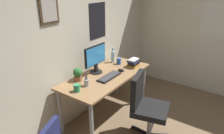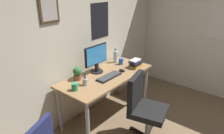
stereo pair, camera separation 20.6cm
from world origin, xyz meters
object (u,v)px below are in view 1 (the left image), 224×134
at_px(coffee_mug_near, 77,88).
at_px(keyboard, 109,77).
at_px(computer_mouse, 121,70).
at_px(pen_cup, 86,82).
at_px(monitor, 95,58).
at_px(water_bottle, 113,57).
at_px(coffee_mug_far, 119,61).
at_px(office_chair, 145,104).
at_px(potted_plant, 78,74).
at_px(book_stack_left, 133,63).

bearing_deg(coffee_mug_near, keyboard, -9.68).
bearing_deg(computer_mouse, pen_cup, 170.91).
height_order(monitor, coffee_mug_near, monitor).
bearing_deg(pen_cup, computer_mouse, -9.09).
distance_m(keyboard, coffee_mug_near, 0.59).
bearing_deg(monitor, water_bottle, 3.98).
bearing_deg(water_bottle, coffee_mug_far, -94.05).
bearing_deg(pen_cup, office_chair, -62.74).
xyz_separation_m(coffee_mug_near, potted_plant, (0.24, 0.21, 0.06)).
xyz_separation_m(computer_mouse, pen_cup, (-0.70, 0.11, 0.04)).
distance_m(monitor, potted_plant, 0.40).
distance_m(monitor, pen_cup, 0.50).
bearing_deg(monitor, office_chair, -93.86).
xyz_separation_m(keyboard, water_bottle, (0.55, 0.32, 0.09)).
bearing_deg(pen_cup, book_stack_left, -10.17).
relative_size(monitor, pen_cup, 2.30).
height_order(keyboard, coffee_mug_near, coffee_mug_near).
height_order(office_chair, potted_plant, office_chair).
bearing_deg(office_chair, pen_cup, 117.26).
height_order(pen_cup, book_stack_left, pen_cup).
bearing_deg(coffee_mug_near, water_bottle, 10.98).
distance_m(keyboard, coffee_mug_far, 0.57).
xyz_separation_m(monitor, coffee_mug_near, (-0.61, -0.18, -0.19)).
bearing_deg(computer_mouse, office_chair, -118.63).
height_order(potted_plant, book_stack_left, potted_plant).
relative_size(potted_plant, book_stack_left, 0.92).
xyz_separation_m(computer_mouse, potted_plant, (-0.64, 0.32, 0.09)).
xyz_separation_m(office_chair, potted_plant, (-0.31, 0.92, 0.32)).
distance_m(office_chair, monitor, 1.01).
distance_m(office_chair, water_bottle, 1.15).
bearing_deg(office_chair, book_stack_left, 41.63).
distance_m(keyboard, pen_cup, 0.41).
bearing_deg(coffee_mug_far, potted_plant, 172.27).
height_order(keyboard, coffee_mug_far, coffee_mug_far).
height_order(water_bottle, pen_cup, water_bottle).
bearing_deg(computer_mouse, water_bottle, 53.25).
bearing_deg(coffee_mug_far, office_chair, -125.27).
height_order(keyboard, computer_mouse, computer_mouse).
bearing_deg(computer_mouse, coffee_mug_far, 40.03).
xyz_separation_m(coffee_mug_far, pen_cup, (-0.94, -0.09, 0.00)).
relative_size(keyboard, water_bottle, 1.70).
xyz_separation_m(potted_plant, book_stack_left, (0.92, -0.38, -0.04)).
bearing_deg(office_chair, coffee_mug_far, 54.73).
bearing_deg(book_stack_left, office_chair, -138.37).
relative_size(coffee_mug_near, pen_cup, 0.61).
relative_size(water_bottle, book_stack_left, 1.19).
bearing_deg(keyboard, computer_mouse, -2.96).
distance_m(keyboard, water_bottle, 0.64).
distance_m(coffee_mug_far, book_stack_left, 0.27).
bearing_deg(pen_cup, keyboard, -13.58).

